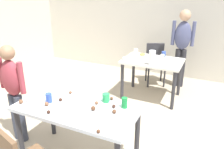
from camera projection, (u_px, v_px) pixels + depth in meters
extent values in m
cube|color=beige|center=(161.00, 19.00, 5.24)|extent=(6.40, 0.10, 2.60)
cube|color=silver|center=(77.00, 108.00, 2.59)|extent=(1.39, 0.71, 0.04)
cylinder|color=#2D2D33|center=(20.00, 135.00, 2.73)|extent=(0.06, 0.06, 0.71)
cylinder|color=#2D2D33|center=(52.00, 112.00, 3.23)|extent=(0.06, 0.06, 0.71)
cylinder|color=#2D2D33|center=(137.00, 136.00, 2.72)|extent=(0.06, 0.06, 0.71)
cube|color=silver|center=(153.00, 61.00, 4.19)|extent=(1.07, 0.73, 0.04)
cylinder|color=#2D2D33|center=(122.00, 81.00, 4.26)|extent=(0.06, 0.06, 0.71)
cylinder|color=#2D2D33|center=(173.00, 91.00, 3.88)|extent=(0.06, 0.06, 0.71)
cylinder|color=#2D2D33|center=(133.00, 71.00, 4.77)|extent=(0.06, 0.06, 0.71)
cylinder|color=#2D2D33|center=(180.00, 78.00, 4.40)|extent=(0.06, 0.06, 0.71)
cube|color=#2D2D33|center=(156.00, 65.00, 4.88)|extent=(0.53, 0.53, 0.04)
cube|color=#2D2D33|center=(155.00, 53.00, 4.97)|extent=(0.36, 0.19, 0.42)
cylinder|color=#2D2D33|center=(164.00, 78.00, 4.81)|extent=(0.04, 0.04, 0.41)
cylinder|color=#2D2D33|center=(148.00, 78.00, 4.81)|extent=(0.04, 0.04, 0.41)
cylinder|color=#2D2D33|center=(161.00, 72.00, 5.12)|extent=(0.04, 0.04, 0.41)
cylinder|color=#2D2D33|center=(146.00, 72.00, 5.12)|extent=(0.04, 0.04, 0.41)
cylinder|color=#383D4C|center=(16.00, 116.00, 3.14)|extent=(0.11, 0.11, 0.69)
cylinder|color=#383D4C|center=(21.00, 119.00, 3.09)|extent=(0.11, 0.11, 0.69)
ellipsoid|color=#9E3842|center=(11.00, 78.00, 2.90)|extent=(0.33, 0.22, 0.49)
sphere|color=#997051|center=(7.00, 53.00, 2.78)|extent=(0.19, 0.19, 0.19)
cylinder|color=#9E3842|center=(1.00, 73.00, 2.98)|extent=(0.07, 0.07, 0.41)
cylinder|color=#9E3842|center=(21.00, 78.00, 2.80)|extent=(0.07, 0.07, 0.41)
cylinder|color=#28282D|center=(182.00, 68.00, 4.78)|extent=(0.11, 0.11, 0.81)
cylinder|color=#28282D|center=(177.00, 68.00, 4.81)|extent=(0.11, 0.11, 0.81)
ellipsoid|color=#4C5175|center=(183.00, 36.00, 4.54)|extent=(0.35, 0.24, 0.57)
sphere|color=tan|center=(185.00, 15.00, 4.40)|extent=(0.22, 0.22, 0.22)
cylinder|color=#4C5175|center=(193.00, 34.00, 4.47)|extent=(0.08, 0.08, 0.49)
cylinder|color=#4C5175|center=(173.00, 33.00, 4.58)|extent=(0.08, 0.08, 0.49)
cylinder|color=white|center=(34.00, 98.00, 2.69)|extent=(0.18, 0.18, 0.07)
cylinder|color=#198438|center=(124.00, 103.00, 2.54)|extent=(0.07, 0.07, 0.12)
cube|color=silver|center=(126.00, 116.00, 2.39)|extent=(0.17, 0.02, 0.01)
cylinder|color=green|center=(106.00, 98.00, 2.67)|extent=(0.09, 0.09, 0.10)
cylinder|color=#3351B2|center=(49.00, 98.00, 2.66)|extent=(0.07, 0.07, 0.11)
cylinder|color=white|center=(51.00, 86.00, 2.99)|extent=(0.08, 0.08, 0.10)
sphere|color=brown|center=(47.00, 104.00, 2.59)|extent=(0.05, 0.05, 0.05)
sphere|color=#3D2319|center=(114.00, 106.00, 2.54)|extent=(0.04, 0.04, 0.04)
sphere|color=brown|center=(93.00, 108.00, 2.49)|extent=(0.05, 0.05, 0.05)
sphere|color=brown|center=(98.00, 131.00, 2.11)|extent=(0.04, 0.04, 0.04)
sphere|color=brown|center=(97.00, 103.00, 2.62)|extent=(0.04, 0.04, 0.04)
sphere|color=brown|center=(114.00, 111.00, 2.44)|extent=(0.05, 0.05, 0.05)
sphere|color=#3D2319|center=(61.00, 100.00, 2.69)|extent=(0.04, 0.04, 0.04)
sphere|color=brown|center=(112.00, 99.00, 2.72)|extent=(0.04, 0.04, 0.04)
sphere|color=brown|center=(21.00, 102.00, 2.64)|extent=(0.05, 0.05, 0.05)
sphere|color=brown|center=(70.00, 92.00, 2.88)|extent=(0.04, 0.04, 0.04)
sphere|color=#3D2319|center=(49.00, 112.00, 2.43)|extent=(0.04, 0.04, 0.04)
cylinder|color=white|center=(152.00, 58.00, 3.88)|extent=(0.11, 0.11, 0.26)
cylinder|color=white|center=(162.00, 57.00, 4.22)|extent=(0.07, 0.07, 0.09)
cylinder|color=#3351B2|center=(164.00, 54.00, 4.37)|extent=(0.08, 0.08, 0.10)
cylinder|color=white|center=(136.00, 51.00, 4.53)|extent=(0.09, 0.09, 0.10)
torus|color=white|center=(177.00, 64.00, 3.90)|extent=(0.12, 0.12, 0.03)
torus|color=white|center=(149.00, 56.00, 4.35)|extent=(0.11, 0.11, 0.03)
torus|color=white|center=(126.00, 58.00, 4.22)|extent=(0.13, 0.13, 0.04)
torus|color=gold|center=(142.00, 54.00, 4.47)|extent=(0.11, 0.11, 0.03)
torus|color=white|center=(137.00, 58.00, 4.23)|extent=(0.14, 0.14, 0.04)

